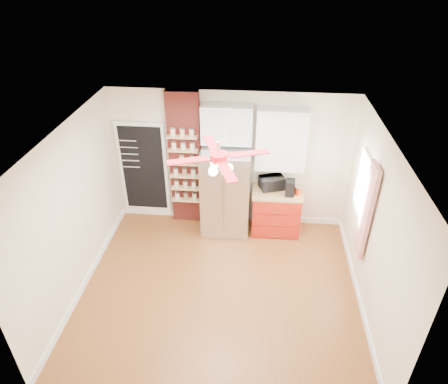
# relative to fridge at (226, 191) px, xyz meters

# --- Properties ---
(floor) EXTENTS (4.50, 4.50, 0.00)m
(floor) POSITION_rel_fridge_xyz_m (0.05, -1.63, -0.88)
(floor) COLOR brown
(floor) RESTS_ON ground
(ceiling) EXTENTS (4.50, 4.50, 0.00)m
(ceiling) POSITION_rel_fridge_xyz_m (0.05, -1.63, 1.83)
(ceiling) COLOR white
(ceiling) RESTS_ON wall_back
(wall_back) EXTENTS (4.50, 0.02, 2.70)m
(wall_back) POSITION_rel_fridge_xyz_m (0.05, 0.37, 0.48)
(wall_back) COLOR beige
(wall_back) RESTS_ON floor
(wall_front) EXTENTS (4.50, 0.02, 2.70)m
(wall_front) POSITION_rel_fridge_xyz_m (0.05, -3.63, 0.48)
(wall_front) COLOR beige
(wall_front) RESTS_ON floor
(wall_left) EXTENTS (0.02, 4.00, 2.70)m
(wall_left) POSITION_rel_fridge_xyz_m (-2.20, -1.63, 0.48)
(wall_left) COLOR beige
(wall_left) RESTS_ON floor
(wall_right) EXTENTS (0.02, 4.00, 2.70)m
(wall_right) POSITION_rel_fridge_xyz_m (2.30, -1.63, 0.48)
(wall_right) COLOR beige
(wall_right) RESTS_ON floor
(chalkboard) EXTENTS (0.95, 0.05, 1.95)m
(chalkboard) POSITION_rel_fridge_xyz_m (-1.65, 0.33, 0.23)
(chalkboard) COLOR white
(chalkboard) RESTS_ON wall_back
(brick_pillar) EXTENTS (0.60, 0.16, 2.70)m
(brick_pillar) POSITION_rel_fridge_xyz_m (-0.80, 0.29, 0.48)
(brick_pillar) COLOR maroon
(brick_pillar) RESTS_ON floor
(fridge) EXTENTS (0.90, 0.70, 1.75)m
(fridge) POSITION_rel_fridge_xyz_m (0.00, 0.00, 0.00)
(fridge) COLOR silver
(fridge) RESTS_ON floor
(upper_glass_cabinet) EXTENTS (0.90, 0.35, 0.70)m
(upper_glass_cabinet) POSITION_rel_fridge_xyz_m (0.00, 0.20, 1.27)
(upper_glass_cabinet) COLOR white
(upper_glass_cabinet) RESTS_ON wall_back
(red_cabinet) EXTENTS (0.94, 0.64, 0.90)m
(red_cabinet) POSITION_rel_fridge_xyz_m (0.97, 0.05, -0.42)
(red_cabinet) COLOR #A11C0E
(red_cabinet) RESTS_ON floor
(upper_shelf_unit) EXTENTS (0.90, 0.30, 1.15)m
(upper_shelf_unit) POSITION_rel_fridge_xyz_m (0.97, 0.22, 1.00)
(upper_shelf_unit) COLOR white
(upper_shelf_unit) RESTS_ON wall_back
(window) EXTENTS (0.04, 0.75, 1.05)m
(window) POSITION_rel_fridge_xyz_m (2.28, -0.73, 0.68)
(window) COLOR white
(window) RESTS_ON wall_right
(curtain) EXTENTS (0.06, 0.40, 1.55)m
(curtain) POSITION_rel_fridge_xyz_m (2.23, -1.28, 0.57)
(curtain) COLOR red
(curtain) RESTS_ON wall_right
(ceiling_fan) EXTENTS (1.40, 1.40, 0.44)m
(ceiling_fan) POSITION_rel_fridge_xyz_m (0.05, -1.63, 1.55)
(ceiling_fan) COLOR silver
(ceiling_fan) RESTS_ON ceiling
(toaster_oven) EXTENTS (0.52, 0.44, 0.25)m
(toaster_oven) POSITION_rel_fridge_xyz_m (0.86, 0.15, 0.15)
(toaster_oven) COLOR black
(toaster_oven) RESTS_ON red_cabinet
(coffee_maker) EXTENTS (0.17, 0.22, 0.31)m
(coffee_maker) POSITION_rel_fridge_xyz_m (1.18, -0.04, 0.18)
(coffee_maker) COLOR black
(coffee_maker) RESTS_ON red_cabinet
(canister_left) EXTENTS (0.13, 0.13, 0.15)m
(canister_left) POSITION_rel_fridge_xyz_m (1.34, -0.01, 0.10)
(canister_left) COLOR red
(canister_left) RESTS_ON red_cabinet
(canister_right) EXTENTS (0.11, 0.11, 0.14)m
(canister_right) POSITION_rel_fridge_xyz_m (1.28, 0.08, 0.09)
(canister_right) COLOR #B91B0A
(canister_right) RESTS_ON red_cabinet
(pantry_jar_oats) EXTENTS (0.12, 0.12, 0.13)m
(pantry_jar_oats) POSITION_rel_fridge_xyz_m (-0.84, 0.17, 0.56)
(pantry_jar_oats) COLOR beige
(pantry_jar_oats) RESTS_ON brick_pillar
(pantry_jar_beans) EXTENTS (0.12, 0.12, 0.14)m
(pantry_jar_beans) POSITION_rel_fridge_xyz_m (-0.64, 0.16, 0.57)
(pantry_jar_beans) COLOR #96814C
(pantry_jar_beans) RESTS_ON brick_pillar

